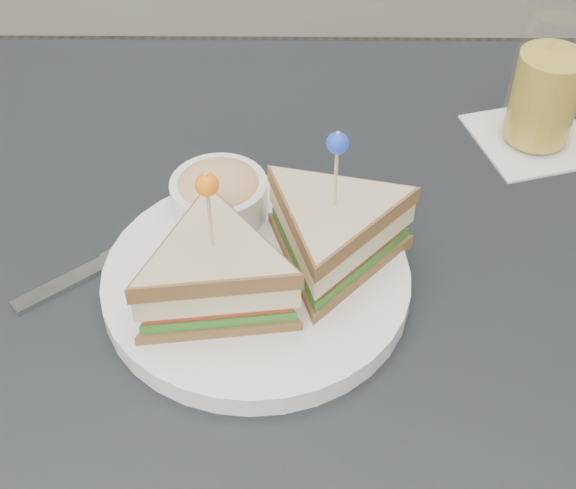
% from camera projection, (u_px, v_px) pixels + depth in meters
% --- Properties ---
extents(table, '(0.80, 0.80, 0.75)m').
position_uv_depth(table, '(276.00, 360.00, 0.68)').
color(table, black).
rests_on(table, ground).
extents(plate_meal, '(0.31, 0.31, 0.14)m').
position_uv_depth(plate_meal, '(265.00, 253.00, 0.61)').
color(plate_meal, white).
rests_on(plate_meal, table).
extents(cutlery_knife, '(0.16, 0.14, 0.01)m').
position_uv_depth(cutlery_knife, '(115.00, 258.00, 0.65)').
color(cutlery_knife, silver).
rests_on(cutlery_knife, table).
extents(drink_set, '(0.13, 0.13, 0.14)m').
position_uv_depth(drink_set, '(547.00, 85.00, 0.73)').
color(drink_set, white).
rests_on(drink_set, table).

